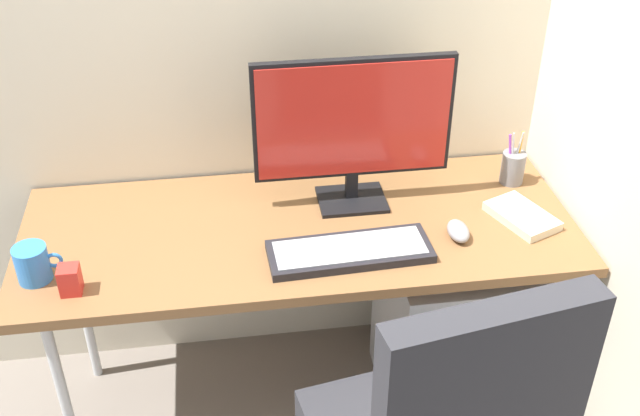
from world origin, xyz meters
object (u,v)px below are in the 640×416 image
object	(u,v)px
monitor	(353,125)
coffee_mug	(33,264)
filing_cabinet	(452,326)
mouse	(458,231)
notebook	(522,216)
pen_holder	(513,167)
keyboard	(350,251)
desk_clamp_accessory	(70,280)

from	to	relation	value
monitor	coffee_mug	bearing A→B (deg)	-163.90
monitor	filing_cabinet	bearing A→B (deg)	-27.40
mouse	notebook	world-z (taller)	mouse
pen_holder	notebook	world-z (taller)	pen_holder
notebook	keyboard	bearing A→B (deg)	167.71
pen_holder	coffee_mug	size ratio (longest dim) A/B	1.43
keyboard	coffee_mug	distance (m)	0.84
filing_cabinet	pen_holder	xyz separation A→B (m)	(0.21, 0.19, 0.47)
filing_cabinet	mouse	xyz separation A→B (m)	(-0.04, -0.07, 0.43)
keyboard	desk_clamp_accessory	xyz separation A→B (m)	(-0.74, -0.05, 0.03)
notebook	mouse	bearing A→B (deg)	172.39
mouse	desk_clamp_accessory	xyz separation A→B (m)	(-1.06, -0.09, 0.02)
coffee_mug	desk_clamp_accessory	distance (m)	0.12
filing_cabinet	monitor	world-z (taller)	monitor
pen_holder	desk_clamp_accessory	world-z (taller)	pen_holder
notebook	desk_clamp_accessory	distance (m)	1.28
monitor	notebook	xyz separation A→B (m)	(0.48, -0.18, -0.24)
filing_cabinet	notebook	bearing A→B (deg)	-5.88
monitor	desk_clamp_accessory	distance (m)	0.88
mouse	monitor	bearing A→B (deg)	138.67
filing_cabinet	pen_holder	distance (m)	0.55
notebook	desk_clamp_accessory	xyz separation A→B (m)	(-1.27, -0.15, 0.03)
coffee_mug	desk_clamp_accessory	size ratio (longest dim) A/B	1.58
keyboard	notebook	size ratio (longest dim) A/B	2.22
filing_cabinet	desk_clamp_accessory	size ratio (longest dim) A/B	7.88
monitor	pen_holder	distance (m)	0.56
pen_holder	desk_clamp_accessory	xyz separation A→B (m)	(-1.31, -0.36, -0.01)
pen_holder	notebook	size ratio (longest dim) A/B	0.86
notebook	pen_holder	bearing A→B (deg)	55.87
filing_cabinet	coffee_mug	bearing A→B (deg)	-175.42
filing_cabinet	notebook	world-z (taller)	notebook
notebook	filing_cabinet	bearing A→B (deg)	151.48
keyboard	desk_clamp_accessory	size ratio (longest dim) A/B	5.84
monitor	desk_clamp_accessory	size ratio (longest dim) A/B	7.43
mouse	coffee_mug	xyz separation A→B (m)	(-1.16, -0.02, 0.03)
notebook	desk_clamp_accessory	size ratio (longest dim) A/B	2.63
desk_clamp_accessory	monitor	bearing A→B (deg)	22.29
keyboard	desk_clamp_accessory	distance (m)	0.74
monitor	coffee_mug	distance (m)	0.95
filing_cabinet	desk_clamp_accessory	world-z (taller)	desk_clamp_accessory
keyboard	coffee_mug	xyz separation A→B (m)	(-0.84, 0.02, 0.04)
mouse	desk_clamp_accessory	distance (m)	1.06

